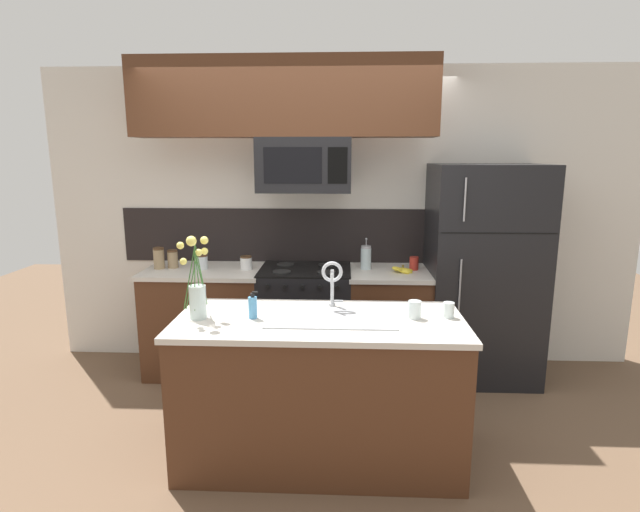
{
  "coord_description": "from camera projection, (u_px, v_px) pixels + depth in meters",
  "views": [
    {
      "loc": [
        0.31,
        -3.17,
        1.86
      ],
      "look_at": [
        0.15,
        0.27,
        1.16
      ],
      "focal_mm": 28.0,
      "sensor_mm": 36.0,
      "label": 1
    }
  ],
  "objects": [
    {
      "name": "island_counter",
      "position": [
        320.0,
        389.0,
        3.05
      ],
      "size": [
        1.71,
        0.76,
        0.91
      ],
      "color": "#4C2B19",
      "rests_on": "ground"
    },
    {
      "name": "coffee_tin",
      "position": [
        414.0,
        263.0,
        4.18
      ],
      "size": [
        0.08,
        0.08,
        0.11
      ],
      "primitive_type": "cylinder",
      "color": "#B22D23",
      "rests_on": "back_counter_right"
    },
    {
      "name": "sink_faucet",
      "position": [
        332.0,
        278.0,
        3.11
      ],
      "size": [
        0.14,
        0.14,
        0.31
      ],
      "color": "#B7BABF",
      "rests_on": "island_counter"
    },
    {
      "name": "refrigerator",
      "position": [
        482.0,
        273.0,
        4.14
      ],
      "size": [
        0.89,
        0.74,
        1.79
      ],
      "color": "black",
      "rests_on": "ground"
    },
    {
      "name": "storage_jar_medium",
      "position": [
        173.0,
        259.0,
        4.26
      ],
      "size": [
        0.09,
        0.09,
        0.15
      ],
      "color": "#997F5B",
      "rests_on": "back_counter_left"
    },
    {
      "name": "dish_soap_bottle",
      "position": [
        253.0,
        307.0,
        2.94
      ],
      "size": [
        0.06,
        0.05,
        0.16
      ],
      "color": "#4C93C6",
      "rests_on": "island_counter"
    },
    {
      "name": "ground_plane",
      "position": [
        296.0,
        426.0,
        3.49
      ],
      "size": [
        10.0,
        10.0,
        0.0
      ],
      "primitive_type": "plane",
      "color": "brown"
    },
    {
      "name": "back_counter_left",
      "position": [
        207.0,
        320.0,
        4.32
      ],
      "size": [
        0.99,
        0.65,
        0.91
      ],
      "color": "#4C2B19",
      "rests_on": "ground"
    },
    {
      "name": "stove_range",
      "position": [
        306.0,
        321.0,
        4.28
      ],
      "size": [
        0.76,
        0.64,
        0.93
      ],
      "color": "black",
      "rests_on": "ground"
    },
    {
      "name": "back_counter_right",
      "position": [
        388.0,
        323.0,
        4.25
      ],
      "size": [
        0.68,
        0.65,
        0.91
      ],
      "color": "#4C2B19",
      "rests_on": "ground"
    },
    {
      "name": "flower_vase",
      "position": [
        197.0,
        293.0,
        2.92
      ],
      "size": [
        0.15,
        0.19,
        0.5
      ],
      "color": "silver",
      "rests_on": "island_counter"
    },
    {
      "name": "french_press",
      "position": [
        366.0,
        257.0,
        4.2
      ],
      "size": [
        0.09,
        0.09,
        0.27
      ],
      "color": "silver",
      "rests_on": "back_counter_right"
    },
    {
      "name": "rear_partition",
      "position": [
        342.0,
        218.0,
        4.47
      ],
      "size": [
        5.2,
        0.1,
        2.6
      ],
      "primitive_type": "cube",
      "color": "silver",
      "rests_on": "ground"
    },
    {
      "name": "upper_cabinet_band",
      "position": [
        284.0,
        98.0,
        3.87
      ],
      "size": [
        2.37,
        0.34,
        0.6
      ],
      "primitive_type": "cube",
      "color": "#4C2B19"
    },
    {
      "name": "spare_glass",
      "position": [
        449.0,
        310.0,
        2.96
      ],
      "size": [
        0.07,
        0.07,
        0.09
      ],
      "color": "silver",
      "rests_on": "island_counter"
    },
    {
      "name": "storage_jar_tall",
      "position": [
        159.0,
        258.0,
        4.22
      ],
      "size": [
        0.09,
        0.09,
        0.18
      ],
      "color": "#997F5B",
      "rests_on": "back_counter_left"
    },
    {
      "name": "kitchen_sink",
      "position": [
        331.0,
        329.0,
        2.97
      ],
      "size": [
        0.76,
        0.4,
        0.16
      ],
      "color": "#ADAFB5",
      "rests_on": "island_counter"
    },
    {
      "name": "drinking_glass",
      "position": [
        415.0,
        310.0,
        2.95
      ],
      "size": [
        0.08,
        0.08,
        0.11
      ],
      "color": "silver",
      "rests_on": "island_counter"
    },
    {
      "name": "storage_jar_squat",
      "position": [
        246.0,
        263.0,
        4.21
      ],
      "size": [
        0.1,
        0.1,
        0.11
      ],
      "color": "silver",
      "rests_on": "back_counter_left"
    },
    {
      "name": "microwave",
      "position": [
        304.0,
        165.0,
        3.99
      ],
      "size": [
        0.74,
        0.4,
        0.43
      ],
      "color": "black"
    },
    {
      "name": "storage_jar_short",
      "position": [
        201.0,
        262.0,
        4.21
      ],
      "size": [
        0.11,
        0.11,
        0.12
      ],
      "color": "silver",
      "rests_on": "back_counter_left"
    },
    {
      "name": "banana_bunch",
      "position": [
        403.0,
        270.0,
        4.09
      ],
      "size": [
        0.19,
        0.16,
        0.08
      ],
      "color": "yellow",
      "rests_on": "back_counter_right"
    },
    {
      "name": "splash_band",
      "position": [
        308.0,
        236.0,
        4.46
      ],
      "size": [
        3.34,
        0.01,
        0.48
      ],
      "primitive_type": "cube",
      "color": "black",
      "rests_on": "rear_partition"
    }
  ]
}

